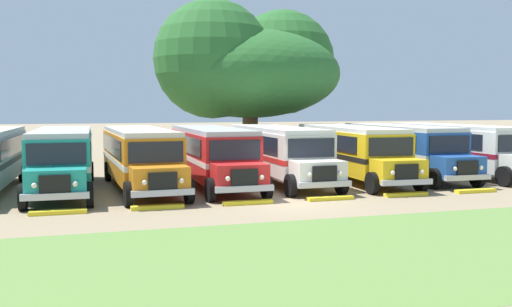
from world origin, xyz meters
name	(u,v)px	position (x,y,z in m)	size (l,w,h in m)	color
ground_plane	(290,202)	(0.00, 0.00, 0.00)	(220.00, 220.00, 0.00)	#937F60
foreground_grass_strip	(392,250)	(0.00, -8.01, 0.00)	(80.00, 8.94, 0.01)	olive
parked_bus_slot_1	(63,156)	(-8.92, 6.00, 1.58)	(2.80, 10.85, 2.82)	teal
parked_bus_slot_2	(140,155)	(-5.44, 5.70, 1.58)	(3.18, 10.91, 2.82)	orange
parked_bus_slot_3	(212,153)	(-1.93, 5.86, 1.58)	(2.77, 10.85, 2.82)	red
parked_bus_slot_4	(278,151)	(1.57, 6.09, 1.58)	(2.84, 10.86, 2.82)	silver
parked_bus_slot_5	(351,150)	(5.51, 5.68, 1.58)	(2.96, 10.88, 2.82)	yellow
parked_bus_slot_6	(402,148)	(8.94, 6.31, 1.58)	(2.77, 10.85, 2.82)	#23519E
parked_bus_slot_7	(457,147)	(12.38, 6.12, 1.58)	(3.19, 10.91, 2.82)	silver
curb_wheelstop_1	(58,212)	(-8.90, -0.01, 0.07)	(2.00, 0.36, 0.15)	yellow
curb_wheelstop_2	(158,207)	(-5.34, -0.01, 0.07)	(2.00, 0.36, 0.15)	yellow
curb_wheelstop_3	(248,203)	(-1.78, -0.01, 0.07)	(2.00, 0.36, 0.15)	yellow
curb_wheelstop_4	(330,198)	(1.78, -0.01, 0.07)	(2.00, 0.36, 0.15)	yellow
curb_wheelstop_5	(406,194)	(5.34, -0.01, 0.07)	(2.00, 0.36, 0.15)	yellow
curb_wheelstop_6	(475,191)	(8.90, -0.01, 0.07)	(2.00, 0.36, 0.15)	yellow
broad_shade_tree	(247,67)	(2.91, 16.60, 6.56)	(13.15, 12.58, 10.84)	brown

